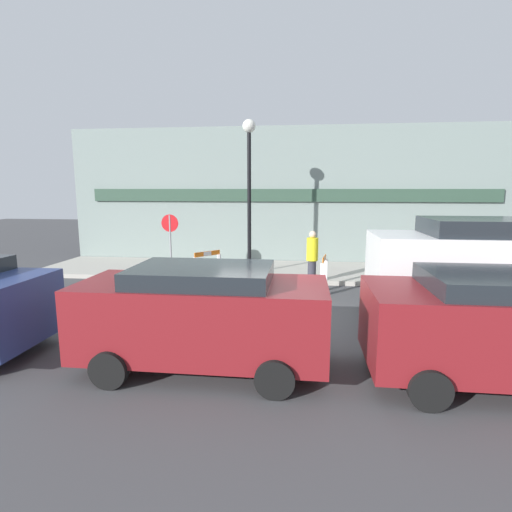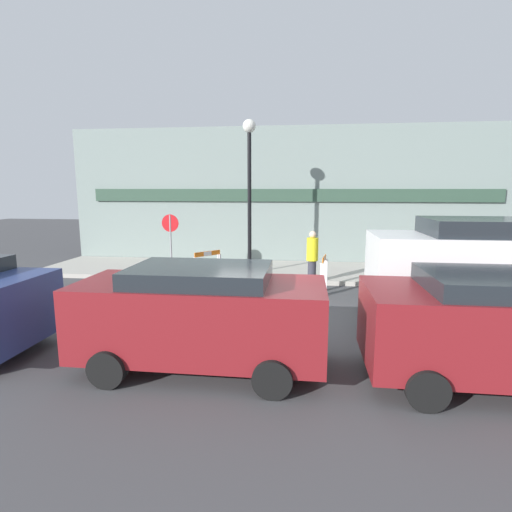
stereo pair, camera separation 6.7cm
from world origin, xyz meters
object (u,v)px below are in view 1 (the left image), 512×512
Objects in this scene: stop_sign at (170,234)px; person_pedestrian at (468,245)px; parked_car_1 at (203,312)px; parked_car_2 at (496,323)px; person_worker at (312,257)px; streetlamp_post at (249,176)px; work_van at (489,268)px.

stop_sign is 1.22× the size of person_pedestrian.
person_pedestrian is 0.41× the size of parked_car_1.
person_pedestrian is at bearing -167.72° from stop_sign.
parked_car_2 is (-2.98, -8.89, -0.04)m from person_pedestrian.
streetlamp_post is at bearing -52.18° from person_worker.
person_worker is 1.06× the size of person_pedestrian.
work_van is at bearing -34.82° from streetlamp_post.
person_pedestrian is 11.71m from parked_car_1.
person_worker is (2.13, -1.13, -2.51)m from streetlamp_post.
stop_sign reaches higher than person_pedestrian.
streetlamp_post is 3.08× the size of person_pedestrian.
streetlamp_post reaches higher than person_pedestrian.
work_van is (5.98, -4.16, -2.16)m from streetlamp_post.
parked_car_2 is (2.70, -6.05, 0.05)m from person_worker.
parked_car_2 is at bearing -110.91° from work_van.
streetlamp_post is 2.91× the size of person_worker.
streetlamp_post is 1.33× the size of parked_car_2.
parked_car_2 is at bearing 89.88° from person_worker.
parked_car_2 reaches higher than person_worker.
streetlamp_post is 1.01× the size of work_van.
person_pedestrian is at bearing 72.76° from work_van.
work_van is at bearing 85.06° from person_pedestrian.
stop_sign is 0.49× the size of parked_car_1.
person_pedestrian is (10.52, 1.96, -0.48)m from stop_sign.
stop_sign is at bearing 22.84° from person_pedestrian.
stop_sign is 7.54m from parked_car_1.
parked_car_1 is (-1.94, -6.05, 0.05)m from person_worker.
person_worker is at bearing 114.03° from parked_car_2.
parked_car_1 is at bearing -88.50° from streetlamp_post.
streetlamp_post is 3.48m from person_worker.
person_worker is at bearing 38.89° from person_pedestrian.
person_pedestrian reaches higher than person_worker.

